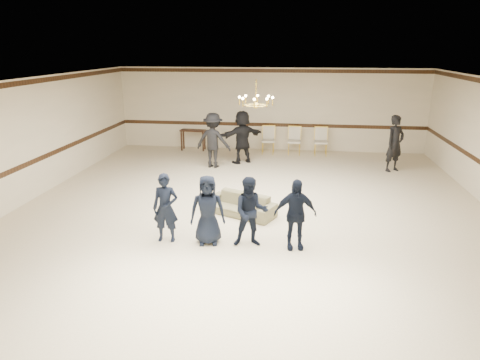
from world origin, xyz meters
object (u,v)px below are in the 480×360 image
object	(u,v)px
banquet_chair_right	(321,142)
chandelier	(256,92)
boy_a	(166,208)
boy_c	(251,212)
banquet_chair_left	(268,140)
boy_b	(208,210)
boy_d	(295,214)
banquet_chair_mid	(294,141)
settee	(240,205)
adult_left	(213,140)
adult_right	(395,144)
console_table	(193,140)
adult_mid	(242,137)

from	to	relation	value
banquet_chair_right	chandelier	bearing A→B (deg)	-110.87
boy_a	boy_c	size ratio (longest dim) A/B	1.00
banquet_chair_left	banquet_chair_right	xyz separation A→B (m)	(2.00, 0.00, 0.00)
boy_b	boy_a	bearing A→B (deg)	170.01
boy_c	banquet_chair_left	size ratio (longest dim) A/B	1.43
boy_d	banquet_chair_mid	bearing A→B (deg)	81.09
chandelier	boy_d	xyz separation A→B (m)	(1.08, -2.74, -2.13)
boy_b	banquet_chair_left	xyz separation A→B (m)	(0.72, 8.03, -0.22)
chandelier	boy_c	distance (m)	3.48
settee	banquet_chair_right	distance (m)	6.76
boy_b	settee	xyz separation A→B (m)	(0.47, 1.66, -0.49)
boy_b	adult_left	size ratio (longest dim) A/B	0.80
boy_b	banquet_chair_left	size ratio (longest dim) A/B	1.43
banquet_chair_left	banquet_chair_mid	bearing A→B (deg)	-5.06
adult_right	chandelier	bearing A→B (deg)	-175.86
banquet_chair_left	chandelier	bearing A→B (deg)	-95.02
adult_right	boy_d	bearing A→B (deg)	-151.90
console_table	banquet_chair_mid	bearing A→B (deg)	2.40
adult_left	banquet_chair_right	world-z (taller)	adult_left
settee	adult_right	xyz separation A→B (m)	(4.53, 4.49, 0.68)
boy_a	adult_right	xyz separation A→B (m)	(5.90, 6.16, 0.19)
boy_d	adult_right	xyz separation A→B (m)	(3.20, 6.16, 0.19)
adult_left	settee	bearing A→B (deg)	120.05
boy_a	adult_right	bearing A→B (deg)	43.24
settee	adult_mid	xyz separation A→B (m)	(-0.57, 4.89, 0.68)
adult_right	banquet_chair_right	world-z (taller)	adult_right
adult_left	banquet_chair_left	bearing A→B (deg)	-117.69
adult_left	boy_d	bearing A→B (deg)	126.28
adult_mid	banquet_chair_left	bearing A→B (deg)	-155.05
chandelier	banquet_chair_right	size ratio (longest dim) A/B	0.91
boy_a	banquet_chair_left	xyz separation A→B (m)	(1.62, 8.03, -0.22)
console_table	chandelier	bearing A→B (deg)	-56.02
boy_a	banquet_chair_mid	xyz separation A→B (m)	(2.62, 8.03, -0.22)
settee	console_table	world-z (taller)	console_table
settee	banquet_chair_right	world-z (taller)	banquet_chair_right
boy_d	banquet_chair_left	xyz separation A→B (m)	(-1.08, 8.03, -0.22)
adult_mid	banquet_chair_mid	distance (m)	2.38
settee	adult_mid	bearing A→B (deg)	121.18
boy_a	settee	xyz separation A→B (m)	(1.37, 1.66, -0.49)
chandelier	console_table	distance (m)	6.72
console_table	adult_mid	bearing A→B (deg)	-32.27
adult_left	boy_c	bearing A→B (deg)	118.71
boy_b	console_table	size ratio (longest dim) A/B	1.51
console_table	boy_b	bearing A→B (deg)	-69.25
boy_b	boy_d	bearing A→B (deg)	-9.99
chandelier	console_table	size ratio (longest dim) A/B	0.96
chandelier	boy_b	distance (m)	3.55
boy_d	adult_mid	xyz separation A→B (m)	(-1.90, 6.56, 0.19)
boy_d	settee	bearing A→B (deg)	119.17
boy_c	banquet_chair_mid	size ratio (longest dim) A/B	1.43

